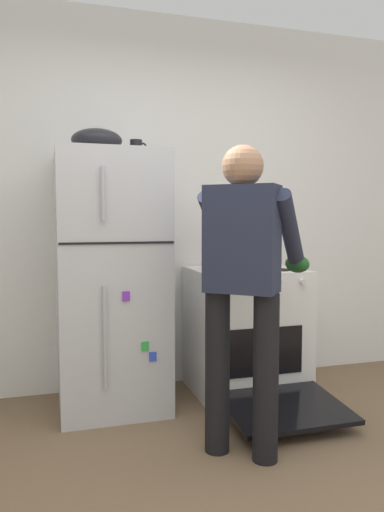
# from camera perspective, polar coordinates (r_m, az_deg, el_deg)

# --- Properties ---
(kitchen_wall_back) EXTENTS (6.00, 0.10, 2.70)m
(kitchen_wall_back) POSITION_cam_1_polar(r_m,az_deg,el_deg) (3.60, -4.04, 6.26)
(kitchen_wall_back) COLOR white
(kitchen_wall_back) RESTS_ON ground
(refrigerator) EXTENTS (0.68, 0.72, 1.66)m
(refrigerator) POSITION_cam_1_polar(r_m,az_deg,el_deg) (3.18, -9.54, -2.94)
(refrigerator) COLOR silver
(refrigerator) RESTS_ON ground
(stove_range) EXTENTS (0.76, 1.20, 0.89)m
(stove_range) POSITION_cam_1_polar(r_m,az_deg,el_deg) (3.48, 6.49, -8.92)
(stove_range) COLOR white
(stove_range) RESTS_ON ground
(person_cook) EXTENTS (0.69, 0.73, 1.60)m
(person_cook) POSITION_cam_1_polar(r_m,az_deg,el_deg) (2.49, 6.19, -1.92)
(person_cook) COLOR black
(person_cook) RESTS_ON ground
(red_pot) EXTENTS (0.35, 0.25, 0.13)m
(red_pot) POSITION_cam_1_polar(r_m,az_deg,el_deg) (3.31, 4.24, -0.47)
(red_pot) COLOR red
(red_pot) RESTS_ON stove_range
(coffee_mug) EXTENTS (0.11, 0.08, 0.10)m
(coffee_mug) POSITION_cam_1_polar(r_m,az_deg,el_deg) (3.27, -6.59, 12.68)
(coffee_mug) COLOR black
(coffee_mug) RESTS_ON refrigerator
(pepper_mill) EXTENTS (0.05, 0.05, 0.20)m
(pepper_mill) POSITION_cam_1_polar(r_m,az_deg,el_deg) (3.72, 9.50, 0.52)
(pepper_mill) COLOR brown
(pepper_mill) RESTS_ON stove_range
(mixing_bowl) EXTENTS (0.32, 0.32, 0.14)m
(mixing_bowl) POSITION_cam_1_polar(r_m,az_deg,el_deg) (3.19, -11.21, 13.28)
(mixing_bowl) COLOR black
(mixing_bowl) RESTS_ON refrigerator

